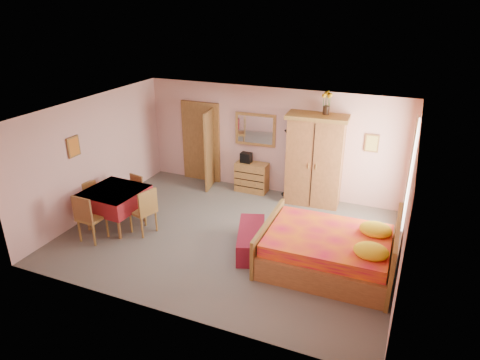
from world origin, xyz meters
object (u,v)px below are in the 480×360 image
at_px(wall_mirror, 255,130).
at_px(stereo, 246,158).
at_px(chair_south, 92,217).
at_px(chair_east, 143,210).
at_px(chest_of_drawers, 252,177).
at_px(bed, 328,241).
at_px(sunflower_vase, 327,103).
at_px(floor_lamp, 287,164).
at_px(chair_north, 132,195).
at_px(bench, 251,240).
at_px(chair_west, 93,202).
at_px(dining_table, 116,208).
at_px(wardrobe, 315,160).

distance_m(wall_mirror, stereo, 0.73).
xyz_separation_m(wall_mirror, chair_south, (-2.08, -3.62, -1.04)).
distance_m(chair_south, chair_east, 0.99).
distance_m(chest_of_drawers, bed, 3.54).
bearing_deg(chair_east, wall_mirror, -6.95).
height_order(chest_of_drawers, sunflower_vase, sunflower_vase).
height_order(stereo, floor_lamp, floor_lamp).
distance_m(bed, chair_north, 4.54).
distance_m(chest_of_drawers, bench, 2.74).
distance_m(chair_west, chair_east, 1.33).
relative_size(wall_mirror, chair_north, 1.20).
bearing_deg(sunflower_vase, chair_south, -137.76).
distance_m(sunflower_vase, bed, 3.27).
distance_m(stereo, chair_west, 3.72).
height_order(floor_lamp, sunflower_vase, sunflower_vase).
bearing_deg(chest_of_drawers, chair_east, -115.61).
xyz_separation_m(chest_of_drawers, sunflower_vase, (1.71, 0.03, 2.03)).
bearing_deg(chest_of_drawers, chair_west, -134.44).
xyz_separation_m(dining_table, chair_east, (0.68, -0.01, 0.08)).
relative_size(chair_west, chair_east, 0.84).
height_order(sunflower_vase, bench, sunflower_vase).
height_order(wall_mirror, chair_south, wall_mirror).
bearing_deg(bench, sunflower_vase, 74.16).
relative_size(sunflower_vase, chair_west, 0.62).
bearing_deg(sunflower_vase, bed, -74.28).
distance_m(wardrobe, chair_south, 4.99).
height_order(wall_mirror, bed, wall_mirror).
relative_size(stereo, floor_lamp, 0.16).
distance_m(sunflower_vase, chair_north, 4.78).
height_order(chest_of_drawers, chair_east, chair_east).
relative_size(wardrobe, chair_north, 2.51).
xyz_separation_m(bed, bench, (-1.47, 0.00, -0.32)).
xyz_separation_m(chair_north, chair_east, (0.74, -0.65, 0.07)).
relative_size(stereo, chair_north, 0.31).
relative_size(chair_north, chair_west, 1.03).
distance_m(wall_mirror, chair_west, 4.11).
xyz_separation_m(sunflower_vase, chair_east, (-3.04, -2.81, -1.90)).
distance_m(stereo, chair_east, 3.03).
xyz_separation_m(chest_of_drawers, chair_south, (-2.08, -3.41, 0.13)).
height_order(bench, chair_east, chair_east).
distance_m(floor_lamp, wardrobe, 0.76).
bearing_deg(floor_lamp, bench, -87.57).
bearing_deg(dining_table, chair_east, -0.73).
height_order(wall_mirror, floor_lamp, wall_mirror).
xyz_separation_m(stereo, sunflower_vase, (1.87, 0.04, 1.53)).
distance_m(sunflower_vase, dining_table, 5.06).
bearing_deg(stereo, dining_table, -123.87).
relative_size(wall_mirror, dining_table, 0.90).
bearing_deg(chest_of_drawers, stereo, -179.87).
xyz_separation_m(sunflower_vase, bench, (-0.74, -2.59, -2.18)).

